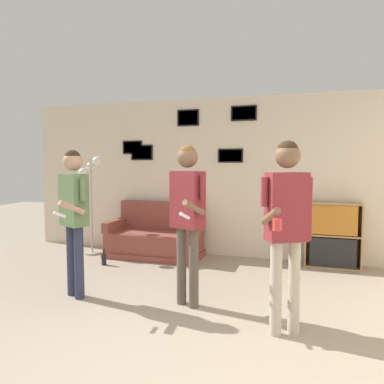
# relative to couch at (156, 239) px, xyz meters

# --- Properties ---
(ground_plane) EXTENTS (20.00, 20.00, 0.00)m
(ground_plane) POSITION_rel_couch_xyz_m (1.38, -3.38, -0.30)
(ground_plane) COLOR gray
(wall_back) EXTENTS (7.94, 0.08, 2.70)m
(wall_back) POSITION_rel_couch_xyz_m (1.37, 0.41, 1.06)
(wall_back) COLOR beige
(wall_back) RESTS_ON ground_plane
(couch) EXTENTS (1.61, 0.80, 0.92)m
(couch) POSITION_rel_couch_xyz_m (0.00, 0.00, 0.00)
(couch) COLOR brown
(couch) RESTS_ON ground_plane
(bookshelf) EXTENTS (0.82, 0.30, 1.00)m
(bookshelf) POSITION_rel_couch_xyz_m (2.86, 0.19, 0.20)
(bookshelf) COLOR #A87F51
(bookshelf) RESTS_ON ground_plane
(floor_lamp) EXTENTS (0.38, 0.42, 1.71)m
(floor_lamp) POSITION_rel_couch_xyz_m (-1.13, -0.20, 0.99)
(floor_lamp) COLOR #ADA89E
(floor_lamp) RESTS_ON ground_plane
(person_player_foreground_left) EXTENTS (0.46, 0.59, 1.75)m
(person_player_foreground_left) POSITION_rel_couch_xyz_m (-0.14, -2.10, 0.79)
(person_player_foreground_left) COLOR #2D334C
(person_player_foreground_left) RESTS_ON ground_plane
(person_player_foreground_center) EXTENTS (0.47, 0.59, 1.80)m
(person_player_foreground_center) POSITION_rel_couch_xyz_m (1.22, -1.96, 0.83)
(person_player_foreground_center) COLOR brown
(person_player_foreground_center) RESTS_ON ground_plane
(person_watcher_holding_cup) EXTENTS (0.45, 0.57, 1.81)m
(person_watcher_holding_cup) POSITION_rel_couch_xyz_m (2.31, -2.36, 0.83)
(person_watcher_holding_cup) COLOR #B7AD99
(person_watcher_holding_cup) RESTS_ON ground_plane
(bottle_on_floor) EXTENTS (0.07, 0.07, 0.26)m
(bottle_on_floor) POSITION_rel_couch_xyz_m (-0.55, -0.77, -0.20)
(bottle_on_floor) COLOR black
(bottle_on_floor) RESTS_ON ground_plane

